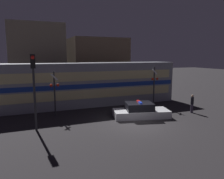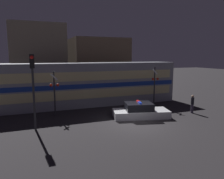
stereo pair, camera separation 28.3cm
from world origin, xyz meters
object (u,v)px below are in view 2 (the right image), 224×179
at_px(traffic_light_corner, 33,80).
at_px(crossing_signal_near, 155,84).
at_px(police_car, 140,111).
at_px(train, 89,84).
at_px(pedestrian, 192,104).

bearing_deg(traffic_light_corner, crossing_signal_near, 16.26).
height_order(police_car, traffic_light_corner, traffic_light_corner).
height_order(train, traffic_light_corner, traffic_light_corner).
bearing_deg(crossing_signal_near, traffic_light_corner, -163.74).
relative_size(train, crossing_signal_near, 4.72).
relative_size(train, police_car, 3.80).
distance_m(train, traffic_light_corner, 8.29).
distance_m(crossing_signal_near, traffic_light_corner, 11.75).
bearing_deg(police_car, pedestrian, 8.24).
bearing_deg(crossing_signal_near, police_car, -136.40).
xyz_separation_m(crossing_signal_near, traffic_light_corner, (-11.22, -3.27, 1.18)).
height_order(crossing_signal_near, traffic_light_corner, traffic_light_corner).
relative_size(pedestrian, crossing_signal_near, 0.41).
bearing_deg(traffic_light_corner, train, 48.87).
xyz_separation_m(police_car, traffic_light_corner, (-7.99, -0.20, 2.91)).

